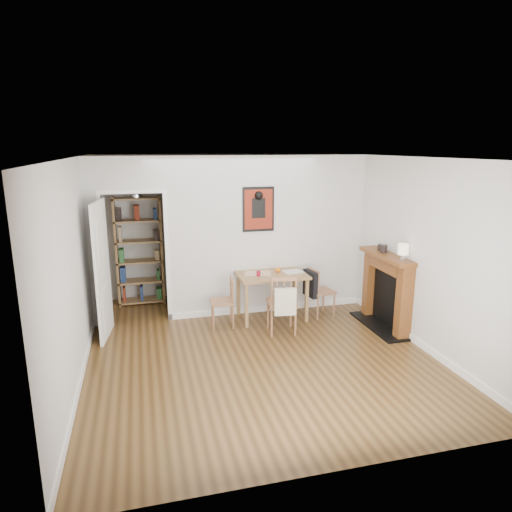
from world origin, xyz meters
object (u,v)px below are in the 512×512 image
object	(u,v)px
chair_left	(222,302)
bookshelf	(139,251)
orange_fruit	(278,270)
fireplace	(387,288)
dining_table	(272,279)
red_glass	(258,273)
ceramic_jar_b	(380,247)
ceramic_jar_a	(384,249)
mantel_lamp	(403,250)
chair_right	(320,291)
notebook	(293,272)
chair_front	(282,303)

from	to	relation	value
chair_left	bookshelf	distance (m)	1.96
orange_fruit	fireplace	bearing A→B (deg)	-28.92
dining_table	fireplace	world-z (taller)	fireplace
bookshelf	red_glass	size ratio (longest dim) A/B	23.11
red_glass	ceramic_jar_b	world-z (taller)	ceramic_jar_b
fireplace	ceramic_jar_a	xyz separation A→B (m)	(-0.04, 0.10, 0.60)
red_glass	mantel_lamp	xyz separation A→B (m)	(1.82, -1.11, 0.52)
ceramic_jar_b	red_glass	bearing A→B (deg)	166.37
ceramic_jar_b	fireplace	bearing A→B (deg)	-86.49
chair_left	chair_right	world-z (taller)	chair_right
bookshelf	ceramic_jar_a	xyz separation A→B (m)	(3.62, -1.99, 0.28)
chair_left	orange_fruit	xyz separation A→B (m)	(0.96, 0.19, 0.40)
fireplace	notebook	world-z (taller)	fireplace
chair_left	fireplace	size ratio (longest dim) A/B	0.62
chair_front	ceramic_jar_b	distance (m)	1.78
mantel_lamp	chair_front	bearing A→B (deg)	160.15
bookshelf	ceramic_jar_a	world-z (taller)	bookshelf
chair_right	chair_left	bearing A→B (deg)	-178.74
ceramic_jar_a	ceramic_jar_b	xyz separation A→B (m)	(0.03, 0.16, -0.01)
bookshelf	red_glass	distance (m)	2.27
dining_table	chair_front	world-z (taller)	chair_front
chair_left	notebook	size ratio (longest dim) A/B	2.53
notebook	ceramic_jar_a	distance (m)	1.47
bookshelf	fireplace	size ratio (longest dim) A/B	1.53
notebook	dining_table	bearing A→B (deg)	-176.66
dining_table	mantel_lamp	bearing A→B (deg)	-36.44
dining_table	mantel_lamp	world-z (taller)	mantel_lamp
dining_table	notebook	world-z (taller)	notebook
orange_fruit	ceramic_jar_a	size ratio (longest dim) A/B	0.70
chair_right	chair_front	world-z (taller)	chair_front
red_glass	ceramic_jar_a	xyz separation A→B (m)	(1.82, -0.61, 0.43)
ceramic_jar_a	chair_right	bearing A→B (deg)	143.40
fireplace	notebook	size ratio (longest dim) A/B	4.05
ceramic_jar_b	chair_left	bearing A→B (deg)	171.12
fireplace	orange_fruit	size ratio (longest dim) A/B	15.08
chair_right	notebook	xyz separation A→B (m)	(-0.44, 0.11, 0.33)
dining_table	red_glass	bearing A→B (deg)	-166.58
chair_left	chair_right	bearing A→B (deg)	1.26
red_glass	ceramic_jar_b	distance (m)	1.94
chair_front	notebook	size ratio (longest dim) A/B	2.97
chair_front	ceramic_jar_b	world-z (taller)	ceramic_jar_b
mantel_lamp	ceramic_jar_b	xyz separation A→B (m)	(0.02, 0.67, -0.10)
chair_front	bookshelf	world-z (taller)	bookshelf
chair_front	bookshelf	bearing A→B (deg)	136.58
chair_left	fireplace	world-z (taller)	fireplace
mantel_lamp	ceramic_jar_a	size ratio (longest dim) A/B	2.04
chair_left	fireplace	bearing A→B (deg)	-14.54
red_glass	mantel_lamp	size ratio (longest dim) A/B	0.34
chair_left	notebook	distance (m)	1.26
chair_left	ceramic_jar_a	xyz separation A→B (m)	(2.41, -0.54, 0.83)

